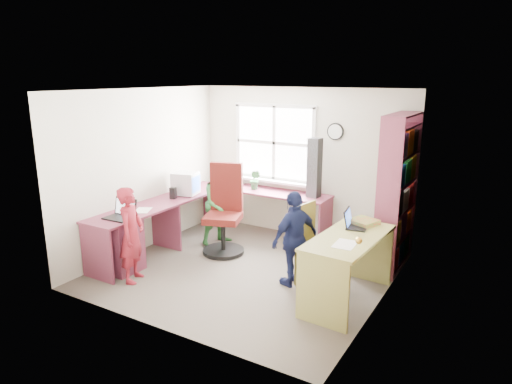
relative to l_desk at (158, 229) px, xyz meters
The scene contains 19 objects.
room 1.57m from the l_desk, 16.12° to the left, with size 3.64×3.44×2.44m.
l_desk is the anchor object (origin of this frame).
right_desk 2.77m from the l_desk, ahead, with size 0.72×1.42×0.80m.
bookshelf 3.35m from the l_desk, 26.43° to the left, with size 0.30×1.02×2.10m.
swivel_chair 0.98m from the l_desk, 48.82° to the left, with size 0.79×0.79×1.32m.
wooden_chair 2.25m from the l_desk, 10.47° to the left, with size 0.52×0.52×1.03m.
crt_monitor 0.97m from the l_desk, 100.34° to the left, with size 0.43×0.40×0.36m.
laptop_left 0.65m from the l_desk, 102.96° to the right, with size 0.37×0.31×0.25m.
laptop_right 2.76m from the l_desk, 10.74° to the left, with size 0.31×0.35×0.22m.
speaker_a 0.69m from the l_desk, 107.32° to the left, with size 0.11×0.11×0.17m.
speaker_b 1.20m from the l_desk, 98.67° to the left, with size 0.10×0.10×0.17m.
cd_tower 2.50m from the l_desk, 46.73° to the left, with size 0.20×0.18×0.91m.
game_box 2.86m from the l_desk, 13.71° to the left, with size 0.38×0.38×0.06m.
paper_a 0.35m from the l_desk, 128.30° to the right, with size 0.31×0.35×0.00m.
paper_b 2.83m from the l_desk, ahead, with size 0.24×0.33×0.00m.
potted_plant 1.84m from the l_desk, 69.90° to the left, with size 0.18×0.15×0.33m, color #317B3E.
person_red 0.75m from the l_desk, 73.70° to the right, with size 0.45×0.30×1.24m, color maroon.
person_green 1.08m from the l_desk, 68.19° to the left, with size 0.63×0.49×1.30m, color #327D37.
person_navy 2.05m from the l_desk, ahead, with size 0.71×0.30×1.22m, color #151C43.
Camera 1 is at (3.03, -4.87, 2.58)m, focal length 32.00 mm.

